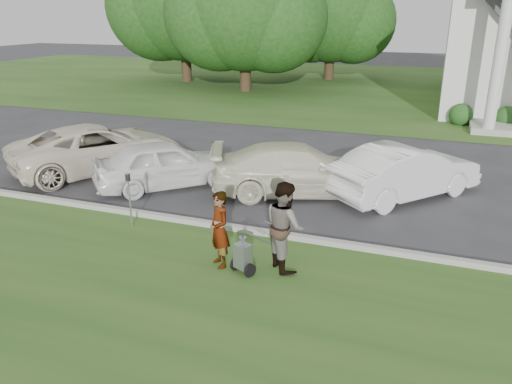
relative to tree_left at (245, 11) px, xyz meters
The scene contains 15 objects.
ground 23.95m from the tree_left, 69.98° to the right, with size 120.00×120.00×0.00m, color #333335.
grass_strip 26.73m from the tree_left, 72.22° to the right, with size 80.00×7.00×0.01m, color #27501B.
church_lawn 10.74m from the tree_left, 32.03° to the left, with size 80.00×30.00×0.01m, color #27501B.
curb 23.43m from the tree_left, 69.51° to the right, with size 80.00×0.18×0.15m, color #9E9E93.
tree_left is the anchor object (origin of this frame).
tree_far 6.73m from the tree_left, 153.44° to the left, with size 11.64×9.20×10.73m.
tree_back 8.95m from the tree_left, 63.43° to the left, with size 9.61×7.60×8.89m.
striping_cart 25.46m from the tree_left, 68.91° to the right, with size 0.76×1.04×0.90m.
person_left 25.05m from the tree_left, 70.06° to the right, with size 0.61×0.40×1.67m, color #999999.
person_right 25.13m from the tree_left, 66.92° to the right, with size 0.93×0.72×1.91m, color #999999.
parking_meter_near 23.12m from the tree_left, 76.09° to the right, with size 0.10×0.09×1.41m.
car_a 18.95m from the tree_left, 84.49° to the right, with size 2.61×5.66×1.57m, color #EFE4CB.
car_b 20.14m from the tree_left, 75.95° to the right, with size 1.74×4.31×1.47m, color white.
car_c 20.70m from the tree_left, 64.40° to the right, with size 2.07×5.10×1.48m, color #F1EECC.
car_d 21.52m from the tree_left, 56.14° to the right, with size 1.64×4.71×1.55m, color white.
Camera 1 is at (4.38, -9.89, 5.15)m, focal length 35.00 mm.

